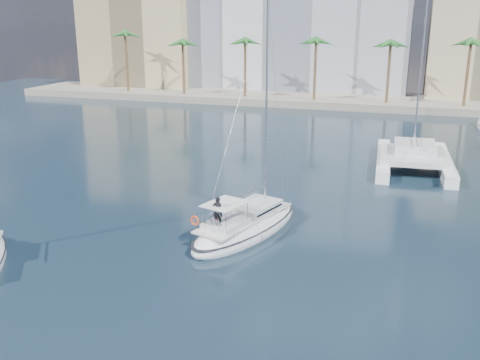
% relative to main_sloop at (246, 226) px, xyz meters
% --- Properties ---
extents(ground, '(160.00, 160.00, 0.00)m').
position_rel_main_sloop_xyz_m(ground, '(-0.01, -1.65, -0.51)').
color(ground, black).
rests_on(ground, ground).
extents(quay, '(120.00, 14.00, 1.20)m').
position_rel_main_sloop_xyz_m(quay, '(-0.01, 59.35, 0.09)').
color(quay, gray).
rests_on(quay, ground).
extents(building_modern, '(42.00, 16.00, 28.00)m').
position_rel_main_sloop_xyz_m(building_modern, '(-12.01, 71.35, 13.49)').
color(building_modern, silver).
rests_on(building_modern, ground).
extents(building_tan_left, '(22.00, 14.00, 22.00)m').
position_rel_main_sloop_xyz_m(building_tan_left, '(-42.01, 67.35, 10.49)').
color(building_tan_left, tan).
rests_on(building_tan_left, ground).
extents(palm_left, '(3.60, 3.60, 12.30)m').
position_rel_main_sloop_xyz_m(palm_left, '(-34.01, 55.35, 9.77)').
color(palm_left, brown).
rests_on(palm_left, ground).
extents(palm_centre, '(3.60, 3.60, 12.30)m').
position_rel_main_sloop_xyz_m(palm_centre, '(-0.01, 55.35, 9.77)').
color(palm_centre, brown).
rests_on(palm_centre, ground).
extents(main_sloop, '(6.66, 11.54, 16.34)m').
position_rel_main_sloop_xyz_m(main_sloop, '(0.00, 0.00, 0.00)').
color(main_sloop, white).
rests_on(main_sloop, ground).
extents(catamaran, '(7.52, 14.09, 19.89)m').
position_rel_main_sloop_xyz_m(catamaran, '(10.63, 20.94, 0.67)').
color(catamaran, white).
rests_on(catamaran, ground).
extents(seagull, '(0.95, 0.41, 0.17)m').
position_rel_main_sloop_xyz_m(seagull, '(1.22, -1.22, -0.04)').
color(seagull, silver).
rests_on(seagull, ground).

